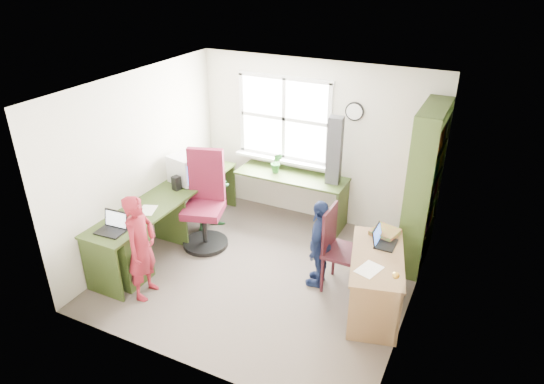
{
  "coord_description": "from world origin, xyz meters",
  "views": [
    {
      "loc": [
        2.32,
        -4.53,
        3.7
      ],
      "look_at": [
        0.0,
        0.25,
        1.05
      ],
      "focal_mm": 32.0,
      "sensor_mm": 36.0,
      "label": 1
    }
  ],
  "objects_px": {
    "potted_plant": "(277,163)",
    "person_red": "(141,247)",
    "swivel_chair": "(205,206)",
    "person_green": "(214,193)",
    "right_desk": "(376,270)",
    "l_desk": "(164,230)",
    "wooden_chair": "(339,246)",
    "laptop_left": "(113,226)",
    "bookshelf": "(423,191)",
    "laptop_right": "(382,240)",
    "person_navy": "(320,243)",
    "crt_monitor": "(186,169)",
    "cd_tower": "(335,151)"
  },
  "relations": [
    {
      "from": "crt_monitor",
      "to": "person_green",
      "type": "relative_size",
      "value": 0.42
    },
    {
      "from": "potted_plant",
      "to": "person_red",
      "type": "height_order",
      "value": "person_red"
    },
    {
      "from": "person_red",
      "to": "person_green",
      "type": "distance_m",
      "value": 1.68
    },
    {
      "from": "laptop_right",
      "to": "person_red",
      "type": "relative_size",
      "value": 0.23
    },
    {
      "from": "laptop_left",
      "to": "person_navy",
      "type": "height_order",
      "value": "person_navy"
    },
    {
      "from": "potted_plant",
      "to": "person_green",
      "type": "bearing_deg",
      "value": -133.56
    },
    {
      "from": "cd_tower",
      "to": "l_desk",
      "type": "bearing_deg",
      "value": -139.84
    },
    {
      "from": "swivel_chair",
      "to": "potted_plant",
      "type": "xyz_separation_m",
      "value": [
        0.57,
        1.08,
        0.33
      ]
    },
    {
      "from": "person_green",
      "to": "potted_plant",
      "type": "bearing_deg",
      "value": -31.04
    },
    {
      "from": "laptop_left",
      "to": "cd_tower",
      "type": "relative_size",
      "value": 0.35
    },
    {
      "from": "potted_plant",
      "to": "person_navy",
      "type": "relative_size",
      "value": 0.28
    },
    {
      "from": "l_desk",
      "to": "swivel_chair",
      "type": "bearing_deg",
      "value": 67.48
    },
    {
      "from": "wooden_chair",
      "to": "laptop_left",
      "type": "bearing_deg",
      "value": -154.66
    },
    {
      "from": "person_green",
      "to": "l_desk",
      "type": "bearing_deg",
      "value": -176.26
    },
    {
      "from": "bookshelf",
      "to": "person_red",
      "type": "relative_size",
      "value": 1.61
    },
    {
      "from": "swivel_chair",
      "to": "person_red",
      "type": "height_order",
      "value": "swivel_chair"
    },
    {
      "from": "wooden_chair",
      "to": "laptop_left",
      "type": "height_order",
      "value": "wooden_chair"
    },
    {
      "from": "l_desk",
      "to": "laptop_left",
      "type": "height_order",
      "value": "laptop_left"
    },
    {
      "from": "person_red",
      "to": "person_navy",
      "type": "relative_size",
      "value": 1.15
    },
    {
      "from": "person_red",
      "to": "person_green",
      "type": "relative_size",
      "value": 1.13
    },
    {
      "from": "right_desk",
      "to": "l_desk",
      "type": "bearing_deg",
      "value": 171.08
    },
    {
      "from": "bookshelf",
      "to": "laptop_right",
      "type": "relative_size",
      "value": 6.92
    },
    {
      "from": "l_desk",
      "to": "person_red",
      "type": "bearing_deg",
      "value": -71.39
    },
    {
      "from": "bookshelf",
      "to": "person_red",
      "type": "bearing_deg",
      "value": -141.65
    },
    {
      "from": "crt_monitor",
      "to": "person_red",
      "type": "relative_size",
      "value": 0.37
    },
    {
      "from": "laptop_left",
      "to": "person_navy",
      "type": "relative_size",
      "value": 0.3
    },
    {
      "from": "bookshelf",
      "to": "wooden_chair",
      "type": "height_order",
      "value": "bookshelf"
    },
    {
      "from": "person_green",
      "to": "person_navy",
      "type": "bearing_deg",
      "value": -94.68
    },
    {
      "from": "person_navy",
      "to": "wooden_chair",
      "type": "bearing_deg",
      "value": 96.26
    },
    {
      "from": "swivel_chair",
      "to": "laptop_right",
      "type": "height_order",
      "value": "swivel_chair"
    },
    {
      "from": "bookshelf",
      "to": "laptop_left",
      "type": "bearing_deg",
      "value": -146.04
    },
    {
      "from": "person_red",
      "to": "person_navy",
      "type": "height_order",
      "value": "person_red"
    },
    {
      "from": "l_desk",
      "to": "person_red",
      "type": "height_order",
      "value": "person_red"
    },
    {
      "from": "l_desk",
      "to": "wooden_chair",
      "type": "height_order",
      "value": "wooden_chair"
    },
    {
      "from": "right_desk",
      "to": "wooden_chair",
      "type": "xyz_separation_m",
      "value": [
        -0.51,
        0.2,
        0.06
      ]
    },
    {
      "from": "right_desk",
      "to": "person_red",
      "type": "height_order",
      "value": "person_red"
    },
    {
      "from": "l_desk",
      "to": "right_desk",
      "type": "height_order",
      "value": "l_desk"
    },
    {
      "from": "l_desk",
      "to": "swivel_chair",
      "type": "distance_m",
      "value": 0.67
    },
    {
      "from": "wooden_chair",
      "to": "person_navy",
      "type": "xyz_separation_m",
      "value": [
        -0.22,
        -0.04,
        -0.0
      ]
    },
    {
      "from": "wooden_chair",
      "to": "person_red",
      "type": "height_order",
      "value": "person_red"
    },
    {
      "from": "laptop_left",
      "to": "wooden_chair",
      "type": "bearing_deg",
      "value": 21.13
    },
    {
      "from": "bookshelf",
      "to": "potted_plant",
      "type": "xyz_separation_m",
      "value": [
        -2.14,
        0.22,
        -0.09
      ]
    },
    {
      "from": "potted_plant",
      "to": "crt_monitor",
      "type": "bearing_deg",
      "value": -139.35
    },
    {
      "from": "bookshelf",
      "to": "swivel_chair",
      "type": "height_order",
      "value": "bookshelf"
    },
    {
      "from": "right_desk",
      "to": "laptop_left",
      "type": "bearing_deg",
      "value": -177.04
    },
    {
      "from": "bookshelf",
      "to": "person_green",
      "type": "relative_size",
      "value": 1.82
    },
    {
      "from": "swivel_chair",
      "to": "potted_plant",
      "type": "relative_size",
      "value": 4.29
    },
    {
      "from": "cd_tower",
      "to": "person_green",
      "type": "relative_size",
      "value": 0.84
    },
    {
      "from": "potted_plant",
      "to": "cd_tower",
      "type": "bearing_deg",
      "value": 2.8
    },
    {
      "from": "l_desk",
      "to": "laptop_right",
      "type": "bearing_deg",
      "value": 10.91
    }
  ]
}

